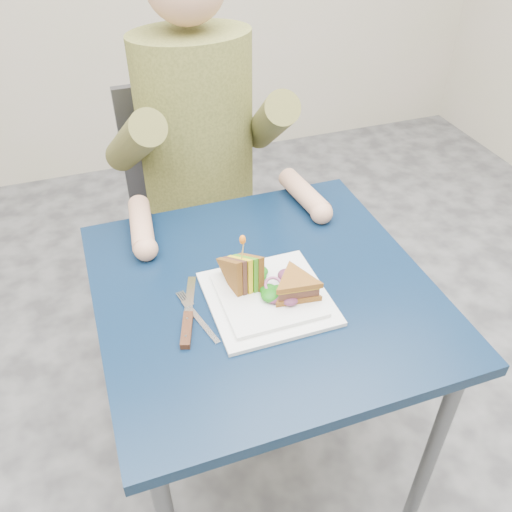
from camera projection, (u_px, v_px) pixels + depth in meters
name	position (u px, v px, depth m)	size (l,w,h in m)	color
ground	(262.00, 460.00, 1.69)	(4.00, 4.00, 0.00)	#4A4A4C
table	(264.00, 312.00, 1.28)	(0.75, 0.75, 0.73)	black
chair	(195.00, 202.00, 1.85)	(0.42, 0.40, 0.93)	#47474C
diner	(196.00, 112.00, 1.54)	(0.54, 0.59, 0.74)	brown
plate	(268.00, 297.00, 1.19)	(0.26, 0.26, 0.02)	white
sandwich_flat	(296.00, 287.00, 1.17)	(0.13, 0.13, 0.05)	brown
sandwich_upright	(243.00, 273.00, 1.19)	(0.09, 0.14, 0.14)	brown
fork	(198.00, 318.00, 1.15)	(0.06, 0.18, 0.01)	silver
knife	(187.00, 323.00, 1.14)	(0.09, 0.22, 0.02)	silver
toothpick	(243.00, 250.00, 1.15)	(0.00, 0.00, 0.06)	tan
toothpick_frill	(243.00, 240.00, 1.13)	(0.01, 0.01, 0.02)	orange
lettuce_spill	(268.00, 287.00, 1.19)	(0.15, 0.13, 0.02)	#337A14
onion_ring	(274.00, 285.00, 1.19)	(0.04, 0.04, 0.01)	#9E4C7A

